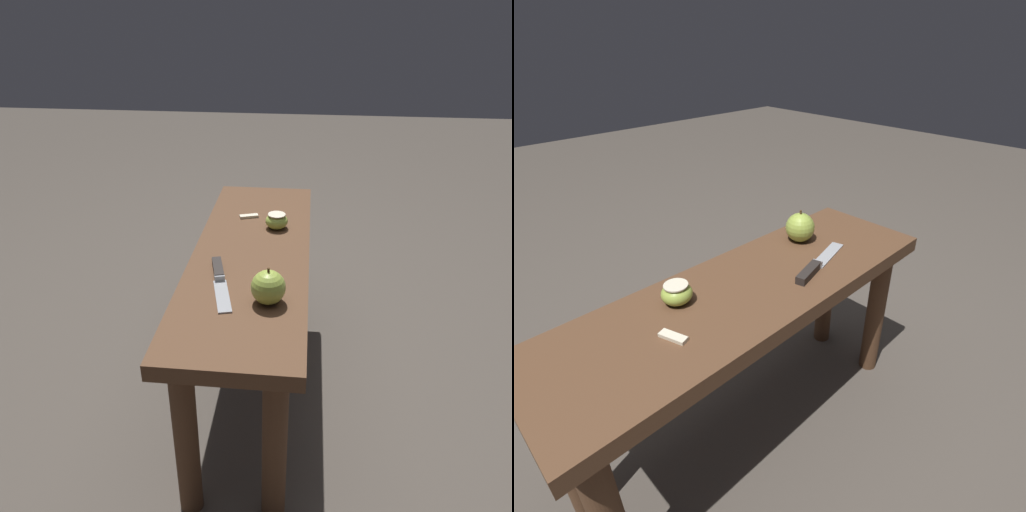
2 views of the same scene
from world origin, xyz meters
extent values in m
plane|color=#4C443D|center=(0.00, 0.00, 0.00)|extent=(8.00, 8.00, 0.00)
cube|color=brown|center=(0.00, 0.00, 0.47)|extent=(1.01, 0.32, 0.04)
cylinder|color=brown|center=(-0.44, -0.10, 0.22)|extent=(0.06, 0.06, 0.45)
cylinder|color=brown|center=(0.44, -0.10, 0.22)|extent=(0.06, 0.06, 0.45)
cylinder|color=brown|center=(-0.44, 0.10, 0.22)|extent=(0.06, 0.06, 0.45)
cylinder|color=brown|center=(0.44, 0.10, 0.22)|extent=(0.06, 0.06, 0.45)
cube|color=#9EA0A5|center=(-0.24, 0.04, 0.49)|extent=(0.14, 0.07, 0.00)
cube|color=#9EA0A5|center=(-0.17, 0.06, 0.50)|extent=(0.02, 0.03, 0.02)
cube|color=#282321|center=(-0.13, 0.07, 0.50)|extent=(0.10, 0.05, 0.02)
sphere|color=#9EB747|center=(-0.25, -0.07, 0.53)|extent=(0.08, 0.08, 0.08)
cylinder|color=#4C3319|center=(-0.25, -0.07, 0.57)|extent=(0.01, 0.01, 0.01)
ellipsoid|color=#9EB747|center=(0.16, -0.06, 0.51)|extent=(0.07, 0.07, 0.05)
cylinder|color=beige|center=(0.16, -0.06, 0.53)|extent=(0.05, 0.05, 0.00)
cube|color=beige|center=(0.23, 0.03, 0.49)|extent=(0.04, 0.06, 0.01)
camera|label=1|loc=(-1.23, -0.14, 1.13)|focal=35.00mm
camera|label=2|loc=(0.51, 0.58, 1.01)|focal=28.00mm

